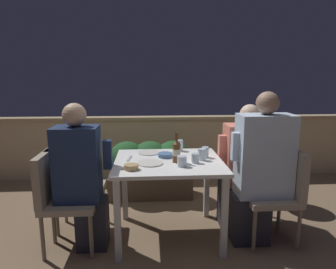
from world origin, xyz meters
TOP-DOWN VIEW (x-y plane):
  - ground_plane at (0.00, 0.00)m, footprint 16.00×16.00m
  - parapet_wall at (0.00, 1.68)m, footprint 9.00×0.18m
  - dining_table at (0.00, 0.00)m, footprint 0.94×0.83m
  - planter_hedge at (-0.16, 0.94)m, footprint 1.00×0.47m
  - chair_left_near at (-0.93, -0.12)m, footprint 0.44×0.44m
  - person_navy_jumper at (-0.73, -0.12)m, footprint 0.47×0.26m
  - chair_left_far at (-0.92, 0.13)m, footprint 0.44×0.44m
  - chair_right_near at (0.98, -0.13)m, footprint 0.44×0.44m
  - person_blue_shirt at (0.78, -0.13)m, footprint 0.51×0.26m
  - chair_right_far at (0.93, 0.17)m, footprint 0.44×0.44m
  - person_coral_top at (0.74, 0.17)m, footprint 0.50×0.26m
  - beer_bottle at (0.07, -0.06)m, footprint 0.07×0.07m
  - plate_0 at (-0.16, -0.09)m, footprint 0.22×0.22m
  - plate_1 at (-0.17, 0.27)m, footprint 0.22×0.22m
  - bowl_0 at (-0.31, -0.24)m, footprint 0.12×0.12m
  - bowl_1 at (-0.02, 0.11)m, footprint 0.14×0.14m
  - glass_cup_0 at (0.22, -0.09)m, footprint 0.06×0.06m
  - glass_cup_1 at (0.34, 0.07)m, footprint 0.06×0.06m
  - glass_cup_2 at (0.13, 0.34)m, footprint 0.07×0.07m
  - glass_cup_3 at (0.29, -0.01)m, footprint 0.07×0.07m
  - glass_cup_4 at (0.10, -0.18)m, footprint 0.08×0.08m
  - fork_0 at (0.34, 0.29)m, footprint 0.11×0.15m
  - fork_1 at (-0.35, 0.08)m, footprint 0.04×0.17m
  - potted_plant at (1.23, 0.67)m, footprint 0.42×0.42m

SIDE VIEW (x-z plane):
  - ground_plane at x=0.00m, z-range 0.00..0.00m
  - planter_hedge at x=-0.16m, z-range 0.04..0.72m
  - parapet_wall at x=0.00m, z-range 0.01..0.89m
  - potted_plant at x=1.23m, z-range 0.09..0.90m
  - chair_left_near at x=-0.93m, z-range 0.08..0.92m
  - chair_left_far at x=-0.92m, z-range 0.08..0.92m
  - chair_right_near at x=0.98m, z-range 0.08..0.92m
  - chair_right_far at x=0.93m, z-range 0.08..0.92m
  - person_coral_top at x=0.74m, z-range 0.00..1.19m
  - dining_table at x=0.00m, z-range 0.26..0.99m
  - person_navy_jumper at x=-0.73m, z-range 0.01..1.25m
  - person_blue_shirt at x=0.78m, z-range 0.00..1.33m
  - fork_0 at x=0.34m, z-range 0.72..0.73m
  - fork_1 at x=-0.35m, z-range 0.72..0.73m
  - plate_0 at x=-0.16m, z-range 0.72..0.73m
  - plate_1 at x=-0.17m, z-range 0.72..0.73m
  - bowl_1 at x=-0.02m, z-range 0.73..0.76m
  - bowl_0 at x=-0.31m, z-range 0.73..0.77m
  - glass_cup_0 at x=0.22m, z-range 0.72..0.81m
  - glass_cup_4 at x=0.10m, z-range 0.72..0.81m
  - glass_cup_1 at x=0.34m, z-range 0.72..0.82m
  - glass_cup_3 at x=0.29m, z-range 0.72..0.83m
  - glass_cup_2 at x=0.13m, z-range 0.72..0.83m
  - beer_bottle at x=0.07m, z-range 0.69..0.95m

